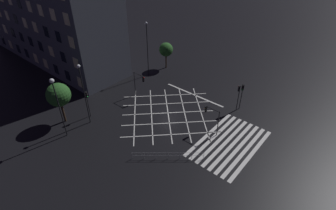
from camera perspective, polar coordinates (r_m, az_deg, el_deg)
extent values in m
plane|color=black|center=(40.48, 0.00, -1.72)|extent=(200.00, 200.00, 0.00)
cube|color=silver|center=(37.11, 8.96, -6.12)|extent=(11.51, 0.50, 0.01)
cube|color=silver|center=(36.79, 10.14, -6.68)|extent=(11.51, 0.50, 0.01)
cube|color=silver|center=(36.49, 11.35, -7.26)|extent=(11.51, 0.50, 0.01)
cube|color=silver|center=(36.21, 12.57, -7.84)|extent=(11.51, 0.50, 0.01)
cube|color=silver|center=(35.95, 13.82, -8.42)|extent=(11.51, 0.50, 0.01)
cube|color=silver|center=(35.71, 15.09, -9.01)|extent=(11.51, 0.50, 0.01)
cube|color=silver|center=(35.49, 16.38, -9.61)|extent=(11.51, 0.50, 0.01)
cube|color=silver|center=(35.30, 17.69, -10.20)|extent=(11.51, 0.50, 0.01)
cube|color=silver|center=(41.14, 7.12, -1.35)|extent=(10.04, 10.04, 0.01)
cube|color=silver|center=(36.49, 0.67, -6.43)|extent=(10.04, 10.04, 0.01)
cube|color=silver|center=(40.73, 3.59, -1.53)|extent=(10.04, 10.04, 0.01)
cube|color=silver|center=(38.45, 0.32, -3.95)|extent=(10.04, 10.04, 0.01)
cube|color=silver|center=(40.48, 0.00, -1.71)|extent=(10.04, 10.04, 0.01)
cube|color=silver|center=(40.48, 0.00, -1.71)|extent=(10.04, 10.04, 0.01)
cube|color=silver|center=(40.39, -3.62, -1.89)|extent=(10.04, 10.04, 0.01)
cube|color=silver|center=(42.57, -0.29, 0.31)|extent=(10.04, 10.04, 0.01)
cube|color=silver|center=(40.46, -7.24, -2.06)|extent=(10.04, 10.04, 0.01)
cube|color=silver|center=(44.70, -0.55, 2.14)|extent=(10.04, 10.04, 0.01)
cube|color=silver|center=(45.06, 5.67, 2.24)|extent=(0.30, 11.51, 0.01)
cube|color=black|center=(73.05, -32.22, 11.79)|extent=(0.06, 1.40, 1.80)
cube|color=beige|center=(69.59, -31.06, 11.21)|extent=(0.06, 1.40, 1.80)
cube|color=black|center=(66.17, -29.79, 10.58)|extent=(0.06, 1.40, 1.80)
cube|color=black|center=(62.79, -28.39, 9.87)|extent=(0.06, 1.40, 1.80)
cube|color=beige|center=(59.47, -26.84, 9.07)|extent=(0.06, 1.40, 1.80)
cube|color=beige|center=(56.20, -25.11, 8.17)|extent=(0.06, 1.40, 1.80)
cube|color=black|center=(53.00, -23.18, 7.16)|extent=(0.06, 1.40, 1.80)
cube|color=black|center=(49.90, -21.02, 6.00)|extent=(0.06, 1.40, 1.80)
cube|color=beige|center=(46.89, -18.59, 4.69)|extent=(0.06, 1.40, 1.80)
cube|color=beige|center=(68.56, -31.95, 13.88)|extent=(0.06, 1.40, 1.80)
cube|color=black|center=(65.09, -30.69, 13.38)|extent=(0.06, 1.40, 1.80)
cube|color=black|center=(61.65, -29.29, 12.82)|extent=(0.06, 1.40, 1.80)
cube|color=black|center=(58.26, -27.74, 12.18)|extent=(0.06, 1.40, 1.80)
cube|color=black|center=(54.92, -26.01, 11.45)|extent=(0.06, 1.40, 1.80)
cube|color=beige|center=(51.65, -24.07, 10.62)|extent=(0.06, 1.40, 1.80)
cube|color=black|center=(48.45, -21.88, 9.66)|extent=(0.06, 1.40, 1.80)
cube|color=beige|center=(45.35, -19.40, 8.55)|extent=(0.06, 1.40, 1.80)
cube|color=beige|center=(64.18, -31.63, 16.26)|extent=(0.06, 1.40, 1.80)
cube|color=black|center=(60.70, -30.25, 15.86)|extent=(0.06, 1.40, 1.80)
cube|color=beige|center=(57.25, -28.70, 15.40)|extent=(0.06, 1.40, 1.80)
cube|color=beige|center=(53.85, -26.97, 14.87)|extent=(0.06, 1.40, 1.80)
cube|color=black|center=(50.51, -25.02, 14.25)|extent=(0.06, 1.40, 1.80)
cube|color=black|center=(47.23, -22.80, 13.52)|extent=(0.06, 1.40, 1.80)
cube|color=beige|center=(44.04, -20.28, 12.66)|extent=(0.06, 1.40, 1.80)
cube|color=beige|center=(59.93, -31.26, 18.99)|extent=(0.06, 1.40, 1.80)
cube|color=black|center=(56.44, -29.73, 18.72)|extent=(0.06, 1.40, 1.80)
cube|color=beige|center=(52.99, -28.00, 18.40)|extent=(0.06, 1.40, 1.80)
cube|color=beige|center=(49.59, -26.04, 18.02)|extent=(0.06, 1.40, 1.80)
cube|color=beige|center=(46.25, -23.81, 17.56)|extent=(0.06, 1.40, 1.80)
cube|color=beige|center=(42.99, -21.25, 17.00)|extent=(0.06, 1.40, 1.80)
cylinder|color=black|center=(40.30, -16.99, 0.18)|extent=(0.11, 0.11, 4.38)
cube|color=black|center=(39.32, -17.28, 2.15)|extent=(0.28, 0.16, 0.90)
sphere|color=black|center=(39.08, -17.26, 2.46)|extent=(0.18, 0.18, 0.18)
sphere|color=black|center=(39.23, -17.19, 2.09)|extent=(0.18, 0.18, 0.18)
sphere|color=green|center=(39.39, -17.12, 1.72)|extent=(0.18, 0.18, 0.18)
cube|color=black|center=(39.38, -17.36, 2.19)|extent=(0.36, 0.02, 0.98)
cylinder|color=black|center=(35.73, 10.84, -3.99)|extent=(0.11, 0.11, 4.06)
cylinder|color=black|center=(35.01, 9.71, -0.91)|extent=(0.09, 2.09, 0.09)
cube|color=black|center=(35.69, 8.23, -0.88)|extent=(0.28, 0.16, 0.90)
sphere|color=black|center=(35.56, 8.12, -0.42)|extent=(0.18, 0.18, 0.18)
sphere|color=orange|center=(35.73, 8.08, -0.81)|extent=(0.18, 0.18, 0.18)
sphere|color=black|center=(35.91, 8.04, -1.20)|extent=(0.18, 0.18, 0.18)
cube|color=black|center=(35.65, 8.35, -0.93)|extent=(0.36, 0.02, 0.98)
cylinder|color=black|center=(41.75, 15.65, 1.72)|extent=(0.11, 0.11, 4.39)
cube|color=black|center=(40.78, 15.93, 3.64)|extent=(0.16, 0.28, 0.90)
sphere|color=black|center=(40.55, 15.93, 3.95)|extent=(0.18, 0.18, 0.18)
sphere|color=black|center=(40.69, 15.86, 3.58)|extent=(0.18, 0.18, 0.18)
sphere|color=green|center=(40.84, 15.79, 3.22)|extent=(0.18, 0.18, 0.18)
cube|color=black|center=(40.85, 15.99, 3.69)|extent=(0.02, 0.36, 0.98)
cylinder|color=black|center=(41.30, 15.01, 1.43)|extent=(0.11, 0.11, 4.37)
cube|color=black|center=(40.48, 15.20, 3.49)|extent=(0.28, 0.16, 0.90)
sphere|color=red|center=(40.37, 15.12, 3.91)|extent=(0.18, 0.18, 0.18)
sphere|color=black|center=(40.52, 15.06, 3.55)|extent=(0.18, 0.18, 0.18)
sphere|color=black|center=(40.67, 14.99, 3.19)|extent=(0.18, 0.18, 0.18)
cube|color=black|center=(40.45, 15.31, 3.45)|extent=(0.36, 0.02, 0.98)
cylinder|color=black|center=(44.06, -7.24, 4.65)|extent=(0.11, 0.11, 4.39)
cylinder|color=black|center=(42.37, -6.42, 6.59)|extent=(0.09, 2.16, 0.09)
cube|color=black|center=(41.89, -5.35, 5.61)|extent=(0.28, 0.16, 0.90)
sphere|color=red|center=(41.68, -5.26, 5.93)|extent=(0.18, 0.18, 0.18)
sphere|color=black|center=(41.82, -5.24, 5.57)|extent=(0.18, 0.18, 0.18)
sphere|color=black|center=(41.96, -5.22, 5.21)|extent=(0.18, 0.18, 0.18)
cube|color=black|center=(41.95, -5.43, 5.65)|extent=(0.36, 0.02, 0.98)
cylinder|color=black|center=(49.19, -4.48, 11.69)|extent=(0.14, 0.14, 9.91)
sphere|color=white|center=(47.47, -4.76, 17.35)|extent=(0.42, 0.42, 0.42)
cylinder|color=black|center=(37.82, -17.63, 1.76)|extent=(0.14, 0.14, 8.94)
sphere|color=white|center=(35.68, -18.90, 8.00)|extent=(0.46, 0.46, 0.46)
cylinder|color=black|center=(36.55, -22.41, -1.11)|extent=(0.14, 0.14, 8.38)
sphere|color=white|center=(34.40, -23.98, 4.82)|extent=(0.59, 0.59, 0.59)
cylinder|color=#38281C|center=(40.78, -21.85, -1.39)|extent=(0.32, 0.32, 3.33)
sphere|color=#285B23|center=(39.27, -22.74, 2.06)|extent=(3.34, 3.34, 3.34)
cylinder|color=#38281C|center=(53.38, -0.43, 9.55)|extent=(0.27, 0.27, 2.87)
sphere|color=#285B23|center=(52.39, -0.44, 11.99)|extent=(2.71, 2.71, 2.71)
cylinder|color=gray|center=(33.08, -7.79, -10.87)|extent=(0.05, 0.05, 1.05)
cylinder|color=gray|center=(32.92, -5.21, -10.92)|extent=(0.05, 0.05, 1.05)
cylinder|color=gray|center=(32.82, -2.61, -10.96)|extent=(0.05, 0.05, 1.05)
cylinder|color=gray|center=(32.79, 0.00, -10.97)|extent=(0.05, 0.05, 1.05)
cylinder|color=gray|center=(32.82, 2.61, -10.96)|extent=(0.05, 0.05, 1.05)
cylinder|color=gray|center=(32.92, 5.21, -10.92)|extent=(0.05, 0.05, 1.05)
cylinder|color=gray|center=(33.08, 7.79, -10.87)|extent=(0.05, 0.05, 1.05)
cylinder|color=gray|center=(32.45, 0.00, -10.37)|extent=(5.71, 6.75, 0.04)
cylinder|color=gray|center=(32.75, 0.00, -10.90)|extent=(5.71, 6.75, 0.04)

